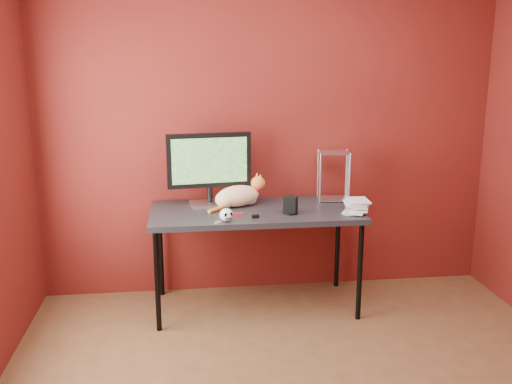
{
  "coord_description": "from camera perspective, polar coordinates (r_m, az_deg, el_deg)",
  "views": [
    {
      "loc": [
        -0.63,
        -2.55,
        1.84
      ],
      "look_at": [
        -0.17,
        1.15,
        0.93
      ],
      "focal_mm": 40.0,
      "sensor_mm": 36.0,
      "label": 1
    }
  ],
  "objects": [
    {
      "name": "room",
      "position": [
        2.66,
        6.77,
        5.04
      ],
      "size": [
        3.52,
        3.52,
        2.61
      ],
      "color": "#53341C",
      "rests_on": "ground"
    },
    {
      "name": "desk",
      "position": [
        4.11,
        -0.06,
        -2.44
      ],
      "size": [
        1.5,
        0.7,
        0.75
      ],
      "color": "black",
      "rests_on": "ground"
    },
    {
      "name": "monitor",
      "position": [
        4.17,
        -4.69,
        2.67
      ],
      "size": [
        0.62,
        0.23,
        0.53
      ],
      "rotation": [
        0.0,
        0.0,
        0.12
      ],
      "color": "silver",
      "rests_on": "desk"
    },
    {
      "name": "cat",
      "position": [
        4.17,
        -1.78,
        -0.37
      ],
      "size": [
        0.44,
        0.32,
        0.23
      ],
      "rotation": [
        0.0,
        0.0,
        0.35
      ],
      "color": "orange",
      "rests_on": "desk"
    },
    {
      "name": "skull_mug",
      "position": [
        3.8,
        -2.98,
        -2.3
      ],
      "size": [
        0.09,
        0.1,
        0.09
      ],
      "rotation": [
        0.0,
        0.0,
        0.32
      ],
      "color": "white",
      "rests_on": "desk"
    },
    {
      "name": "speaker",
      "position": [
        3.99,
        3.47,
        -1.38
      ],
      "size": [
        0.11,
        0.11,
        0.12
      ],
      "rotation": [
        0.0,
        0.0,
        -0.42
      ],
      "color": "black",
      "rests_on": "desk"
    },
    {
      "name": "book_stack",
      "position": [
        4.0,
        9.17,
        4.92
      ],
      "size": [
        0.22,
        0.24,
        0.99
      ],
      "rotation": [
        0.0,
        0.0,
        -0.26
      ],
      "color": "beige",
      "rests_on": "desk"
    },
    {
      "name": "wire_rack",
      "position": [
        4.37,
        7.76,
        1.63
      ],
      "size": [
        0.24,
        0.21,
        0.38
      ],
      "rotation": [
        0.0,
        0.0,
        -0.13
      ],
      "color": "silver",
      "rests_on": "desk"
    },
    {
      "name": "pocket_knife",
      "position": [
        3.96,
        -1.86,
        -2.23
      ],
      "size": [
        0.08,
        0.02,
        0.02
      ],
      "primitive_type": "cube",
      "rotation": [
        0.0,
        0.0,
        0.0
      ],
      "color": "#B00D25",
      "rests_on": "desk"
    },
    {
      "name": "black_gadget",
      "position": [
        3.89,
        -0.06,
        -2.44
      ],
      "size": [
        0.05,
        0.03,
        0.02
      ],
      "primitive_type": "cube",
      "rotation": [
        0.0,
        0.0,
        0.15
      ],
      "color": "black",
      "rests_on": "desk"
    },
    {
      "name": "washer",
      "position": [
        3.8,
        -3.84,
        -3.03
      ],
      "size": [
        0.05,
        0.05,
        0.0
      ],
      "primitive_type": "cylinder",
      "color": "silver",
      "rests_on": "desk"
    }
  ]
}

